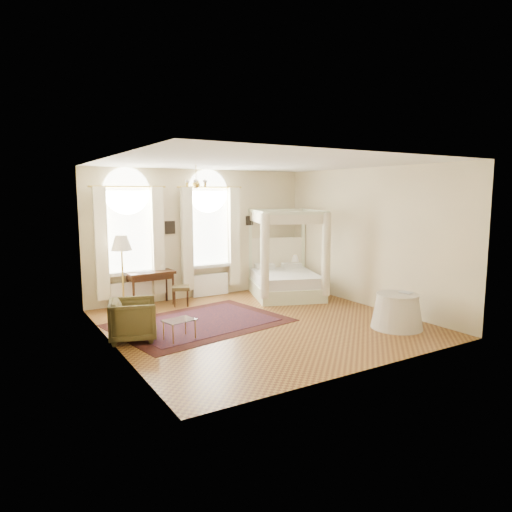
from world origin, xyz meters
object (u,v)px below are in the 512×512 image
Objects in this scene: writing_desk at (150,276)px; stool at (181,289)px; canopy_bed at (286,277)px; coffee_table at (179,322)px; armchair at (133,320)px; side_table at (397,311)px; nightstand at (295,278)px; floor_lamp at (122,247)px.

writing_desk is 0.80m from stool.
canopy_bed is 4.25m from coffee_table.
writing_desk reaches higher than armchair.
writing_desk is 5.72m from side_table.
writing_desk is at bearing 147.00° from stool.
nightstand reaches higher than stool.
coffee_table is 0.61× the size of side_table.
coffee_table is at bearing -81.37° from floor_lamp.
canopy_bed is 2.46× the size of side_table.
writing_desk is 1.10× the size of side_table.
writing_desk is 1.33× the size of armchair.
floor_lamp is (-4.95, -0.25, 1.21)m from nightstand.
coffee_table is (-0.40, -2.84, -0.37)m from writing_desk.
nightstand is 0.53× the size of writing_desk.
side_table is (-0.54, -4.23, 0.05)m from nightstand.
writing_desk is 0.64× the size of floor_lamp.
side_table is at bearing -95.98° from armchair.
side_table is at bearing -97.22° from nightstand.
side_table is (4.41, -3.98, -1.17)m from floor_lamp.
coffee_table is 4.33m from side_table.
armchair is at bearing -161.16° from canopy_bed.
floor_lamp reaches higher than writing_desk.
side_table reaches higher than nightstand.
canopy_bed is at bearing -14.46° from writing_desk.
canopy_bed is 3.48m from writing_desk.
floor_lamp is at bearing -177.14° from nightstand.
nightstand is 0.70× the size of armchair.
writing_desk is (-3.36, 0.87, 0.20)m from canopy_bed.
nightstand is 4.20m from writing_desk.
stool is at bearing 0.23° from floor_lamp.
nightstand is at bearing 3.88° from stool.
canopy_bed is 2.24× the size of writing_desk.
floor_lamp is at bearing 6.43° from armchair.
armchair is at bearing 148.93° from coffee_table.
floor_lamp is at bearing 137.90° from side_table.
floor_lamp is at bearing 173.62° from canopy_bed.
floor_lamp is (-4.13, 0.46, 1.00)m from canopy_bed.
side_table is (4.77, -1.99, -0.04)m from armchair.
canopy_bed is 3.54m from side_table.
coffee_table is at bearing -112.53° from stool.
writing_desk is at bearing 129.71° from side_table.
stool is (0.62, -0.40, -0.32)m from writing_desk.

